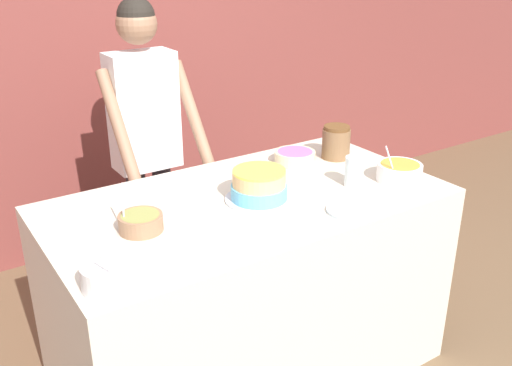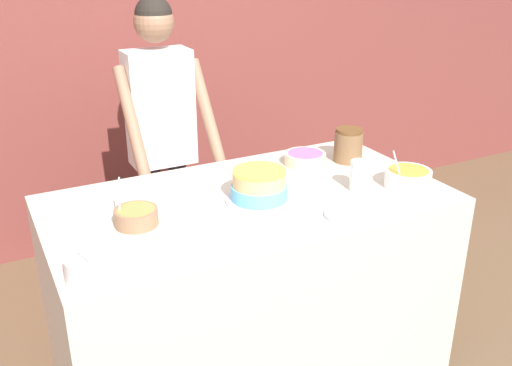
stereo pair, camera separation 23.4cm
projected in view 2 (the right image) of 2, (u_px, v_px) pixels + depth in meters
wall_back at (133, 46)px, 3.57m from camera, size 10.00×0.05×2.60m
counter at (250, 288)px, 2.58m from camera, size 1.69×0.90×0.90m
person_baker at (161, 121)px, 2.98m from camera, size 0.45×0.45×1.66m
cake at (259, 186)px, 2.36m from camera, size 0.29×0.29×0.14m
frosting_bowl_olive at (136, 216)px, 2.16m from camera, size 0.17×0.17×0.19m
frosting_bowl_orange at (408, 177)px, 2.50m from camera, size 0.20×0.20×0.17m
frosting_bowl_white at (92, 266)px, 1.81m from camera, size 0.18×0.18×0.16m
frosting_bowl_purple at (305, 158)px, 2.76m from camera, size 0.20×0.20×0.06m
drinking_glass at (359, 176)px, 2.46m from camera, size 0.08×0.08×0.13m
ceramic_plate at (351, 215)px, 2.24m from camera, size 0.21×0.21×0.01m
stoneware_jar at (348, 145)px, 2.78m from camera, size 0.14×0.14×0.17m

